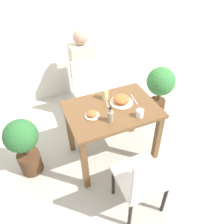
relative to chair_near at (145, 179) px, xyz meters
The scene contains 15 objects.
ground_plane 0.89m from the chair_near, 88.61° to the left, with size 16.00×16.00×0.00m, color #B7B2A8.
wall_back 2.44m from the chair_near, 89.55° to the left, with size 8.00×0.05×2.60m.
dining_table 0.75m from the chair_near, 88.61° to the left, with size 0.94×0.67×0.73m.
chair_near is the anchor object (origin of this frame).
chair_far 1.47m from the chair_near, 88.86° to the left, with size 0.42×0.42×0.89m.
food_plate 0.84m from the chair_near, 79.40° to the left, with size 0.25×0.25×0.09m.
side_plate 0.78m from the chair_near, 106.88° to the left, with size 0.15×0.15×0.06m.
drink_cup 0.61m from the chair_near, 67.42° to the left, with size 0.07×0.07×0.08m.
juice_glass 0.97m from the chair_near, 89.10° to the left, with size 0.07×0.07×0.12m.
sauce_bottle 0.64m from the chair_near, 97.65° to the left, with size 0.06×0.06×0.17m.
fork_utensil 0.82m from the chair_near, 90.44° to the left, with size 0.03×0.18×0.00m.
spoon_utensil 0.87m from the chair_near, 69.10° to the left, with size 0.03×0.19×0.00m.
potted_plant_left 1.29m from the chair_near, 135.02° to the left, with size 0.35×0.35×0.72m.
potted_plant_right 1.57m from the chair_near, 51.69° to the left, with size 0.40×0.40×0.74m.
person_figure 1.88m from the chair_near, 87.83° to the left, with size 0.34×0.22×1.17m.
Camera 1 is at (-0.71, -1.61, 2.12)m, focal length 35.00 mm.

